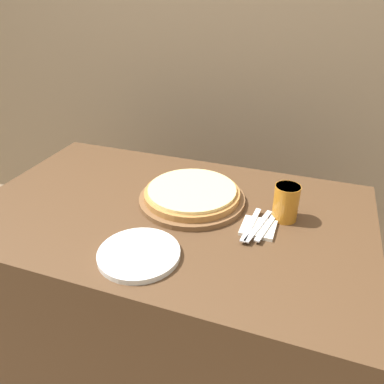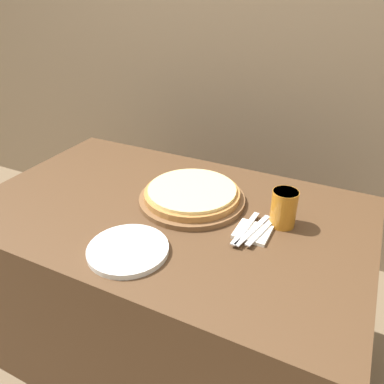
% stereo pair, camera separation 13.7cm
% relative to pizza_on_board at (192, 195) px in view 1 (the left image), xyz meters
% --- Properties ---
extents(ground_plane, '(12.00, 12.00, 0.00)m').
position_rel_pizza_on_board_xyz_m(ground_plane, '(-0.06, -0.08, -0.78)').
color(ground_plane, '#756047').
extents(back_wall, '(6.00, 0.05, 2.60)m').
position_rel_pizza_on_board_xyz_m(back_wall, '(-0.06, 0.92, 0.52)').
color(back_wall, '#847056').
rests_on(back_wall, ground_plane).
extents(dining_table, '(1.40, 0.86, 0.75)m').
position_rel_pizza_on_board_xyz_m(dining_table, '(-0.06, -0.08, -0.40)').
color(dining_table, '#4C331E').
rests_on(dining_table, ground_plane).
extents(pizza_on_board, '(0.39, 0.39, 0.06)m').
position_rel_pizza_on_board_xyz_m(pizza_on_board, '(0.00, 0.00, 0.00)').
color(pizza_on_board, brown).
rests_on(pizza_on_board, dining_table).
extents(beer_glass, '(0.09, 0.09, 0.13)m').
position_rel_pizza_on_board_xyz_m(beer_glass, '(0.34, -0.00, 0.04)').
color(beer_glass, '#B7701E').
rests_on(beer_glass, dining_table).
extents(dinner_plate, '(0.25, 0.25, 0.02)m').
position_rel_pizza_on_board_xyz_m(dinner_plate, '(-0.04, -0.35, -0.02)').
color(dinner_plate, silver).
rests_on(dinner_plate, dining_table).
extents(napkin_stack, '(0.11, 0.11, 0.01)m').
position_rel_pizza_on_board_xyz_m(napkin_stack, '(0.27, -0.09, -0.02)').
color(napkin_stack, silver).
rests_on(napkin_stack, dining_table).
extents(fork, '(0.03, 0.20, 0.00)m').
position_rel_pizza_on_board_xyz_m(fork, '(0.24, -0.09, -0.01)').
color(fork, silver).
rests_on(fork, napkin_stack).
extents(dinner_knife, '(0.06, 0.20, 0.00)m').
position_rel_pizza_on_board_xyz_m(dinner_knife, '(0.27, -0.09, -0.01)').
color(dinner_knife, silver).
rests_on(dinner_knife, napkin_stack).
extents(spoon, '(0.05, 0.17, 0.00)m').
position_rel_pizza_on_board_xyz_m(spoon, '(0.29, -0.09, -0.01)').
color(spoon, silver).
rests_on(spoon, napkin_stack).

